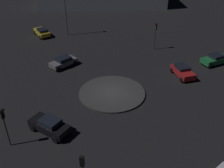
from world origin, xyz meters
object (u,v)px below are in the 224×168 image
at_px(car_green, 215,59).
at_px(traffic_light_southwest, 156,31).
at_px(car_grey, 63,62).
at_px(car_black, 49,125).
at_px(streetlamp_south, 64,1).
at_px(car_yellow, 42,32).
at_px(car_red, 183,71).
at_px(traffic_light_east, 4,121).

xyz_separation_m(car_green, traffic_light_southwest, (4.33, -8.70, 2.33)).
height_order(car_grey, traffic_light_southwest, traffic_light_southwest).
distance_m(car_black, streetlamp_south, 27.25).
xyz_separation_m(car_grey, streetlamp_south, (-5.31, -11.60, 5.45)).
xyz_separation_m(car_grey, car_green, (-19.40, 10.59, 0.02)).
height_order(car_grey, car_yellow, car_yellow).
relative_size(car_red, traffic_light_southwest, 0.95).
relative_size(car_grey, traffic_light_southwest, 0.96).
bearing_deg(car_green, car_black, 9.88).
relative_size(car_black, streetlamp_south, 0.50).
bearing_deg(traffic_light_southwest, car_yellow, -79.33).
bearing_deg(car_grey, car_red, -55.04).
height_order(car_grey, streetlamp_south, streetlamp_south).
relative_size(car_yellow, car_black, 0.95).
distance_m(traffic_light_east, streetlamp_south, 28.65).
distance_m(car_green, streetlamp_south, 26.84).
bearing_deg(streetlamp_south, car_green, 122.41).
xyz_separation_m(car_yellow, traffic_light_east, (11.11, 25.85, 2.11)).
distance_m(car_black, traffic_light_east, 4.30).
relative_size(car_red, traffic_light_east, 1.02).
xyz_separation_m(car_yellow, streetlamp_south, (-4.24, 1.88, 5.41)).
height_order(car_yellow, car_green, car_green).
distance_m(traffic_light_southwest, streetlamp_south, 16.94).
distance_m(car_grey, traffic_light_east, 16.07).
bearing_deg(traffic_light_southwest, car_green, 84.81).
relative_size(car_grey, streetlamp_south, 0.47).
height_order(car_red, car_black, car_black).
height_order(car_black, traffic_light_east, traffic_light_east).
bearing_deg(car_red, traffic_light_east, -71.67).
distance_m(car_green, traffic_light_east, 29.57).
xyz_separation_m(car_red, car_green, (-6.66, -0.28, -0.01)).
bearing_deg(traffic_light_east, car_grey, 38.82).
bearing_deg(car_grey, streetlamp_south, 50.85).
bearing_deg(streetlamp_south, car_yellow, -23.93).
xyz_separation_m(car_black, streetlamp_south, (-11.59, -24.06, 5.38)).
distance_m(car_yellow, traffic_light_southwest, 20.92).
bearing_deg(car_yellow, car_red, -157.31).
xyz_separation_m(traffic_light_east, traffic_light_southwest, (-25.12, -10.47, 0.20)).
xyz_separation_m(traffic_light_southwest, streetlamp_south, (9.76, -13.50, 3.10)).
relative_size(car_yellow, car_green, 1.03).
bearing_deg(car_black, car_red, -112.15).
bearing_deg(car_red, car_green, 107.02).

